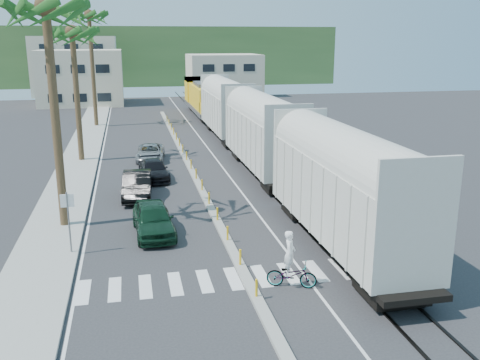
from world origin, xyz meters
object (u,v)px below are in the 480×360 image
object	(u,v)px
street_sign	(68,214)
cyclist	(291,270)
car_lead	(153,219)
car_second	(137,185)

from	to	relation	value
street_sign	cyclist	size ratio (longest dim) A/B	1.21
car_lead	cyclist	size ratio (longest dim) A/B	1.97
car_lead	car_second	size ratio (longest dim) A/B	0.98
car_second	cyclist	world-z (taller)	cyclist
street_sign	car_second	size ratio (longest dim) A/B	0.60
car_lead	car_second	xyz separation A→B (m)	(-0.65, 6.76, -0.01)
cyclist	car_lead	bearing A→B (deg)	56.33
street_sign	car_lead	bearing A→B (deg)	26.79
street_sign	car_second	distance (m)	9.35
car_second	cyclist	bearing A→B (deg)	-64.52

